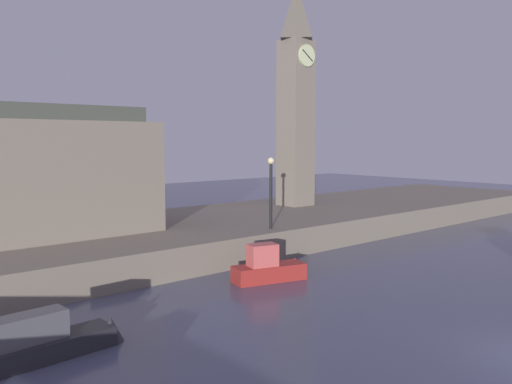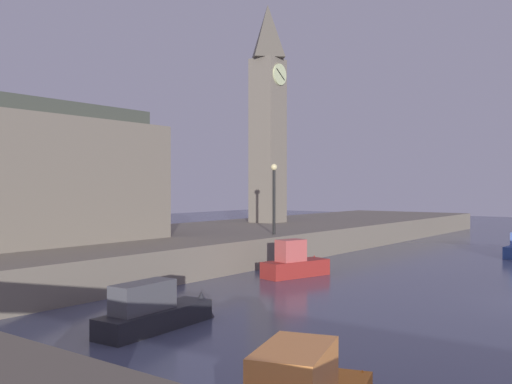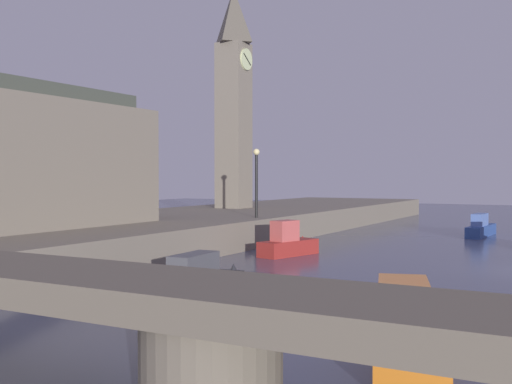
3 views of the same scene
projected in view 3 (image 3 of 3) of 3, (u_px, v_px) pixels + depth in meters
far_embankment at (148, 232)px, 34.25m from camera, size 70.00×12.00×1.50m
clock_tower at (234, 94)px, 45.08m from camera, size 2.21×2.26×15.83m
bridge_span at (217, 322)px, 9.27m from camera, size 2.40×33.26×2.23m
streetlamp at (256, 175)px, 34.75m from camera, size 0.36×0.36×3.84m
boat_dinghy_red at (290, 243)px, 30.23m from camera, size 3.99×1.95×1.72m
boat_barge_dark at (207, 280)px, 20.04m from camera, size 4.43×1.34×1.57m
boat_tour_blue at (482, 228)px, 39.83m from camera, size 5.10×1.19×1.67m
boat_patrol_orange at (412, 332)px, 12.75m from camera, size 4.37×2.32×1.80m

